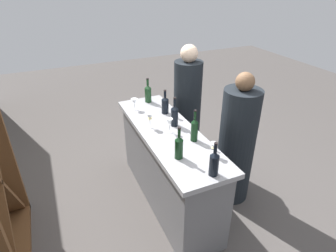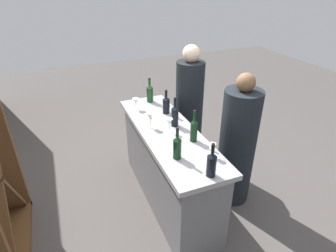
% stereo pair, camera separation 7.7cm
% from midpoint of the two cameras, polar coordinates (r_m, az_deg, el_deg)
% --- Properties ---
extents(ground_plane, '(12.00, 12.00, 0.00)m').
position_cam_midpoint_polar(ground_plane, '(3.50, -0.65, -14.32)').
color(ground_plane, '#4C4744').
extents(bar_counter, '(1.83, 0.57, 0.94)m').
position_cam_midpoint_polar(bar_counter, '(3.19, -0.70, -8.11)').
color(bar_counter, slate).
rests_on(bar_counter, ground).
extents(wine_bottle_leftmost_near_black, '(0.08, 0.08, 0.30)m').
position_cam_midpoint_polar(wine_bottle_leftmost_near_black, '(2.29, 8.33, -7.36)').
color(wine_bottle_leftmost_near_black, black).
rests_on(wine_bottle_leftmost_near_black, bar_counter).
extents(wine_bottle_second_left_dark_green, '(0.07, 0.07, 0.31)m').
position_cam_midpoint_polar(wine_bottle_second_left_dark_green, '(2.46, 1.31, -4.19)').
color(wine_bottle_second_left_dark_green, black).
rests_on(wine_bottle_second_left_dark_green, bar_counter).
extents(wine_bottle_center_dark_green, '(0.07, 0.07, 0.33)m').
position_cam_midpoint_polar(wine_bottle_center_dark_green, '(2.71, 4.54, -0.65)').
color(wine_bottle_center_dark_green, black).
rests_on(wine_bottle_center_dark_green, bar_counter).
extents(wine_bottle_second_right_near_black, '(0.08, 0.08, 0.32)m').
position_cam_midpoint_polar(wine_bottle_second_right_near_black, '(2.97, 0.57, 2.21)').
color(wine_bottle_second_right_near_black, black).
rests_on(wine_bottle_second_right_near_black, bar_counter).
extents(wine_bottle_rightmost_near_black, '(0.08, 0.08, 0.29)m').
position_cam_midpoint_polar(wine_bottle_rightmost_near_black, '(3.25, -1.27, 4.35)').
color(wine_bottle_rightmost_near_black, black).
rests_on(wine_bottle_rightmost_near_black, bar_counter).
extents(wine_bottle_far_right_olive_green, '(0.08, 0.08, 0.31)m').
position_cam_midpoint_polar(wine_bottle_far_right_olive_green, '(3.56, -4.68, 6.63)').
color(wine_bottle_far_right_olive_green, '#193D1E').
rests_on(wine_bottle_far_right_olive_green, bar_counter).
extents(wine_glass_near_left, '(0.06, 0.06, 0.14)m').
position_cam_midpoint_polar(wine_glass_near_left, '(2.52, 8.34, -4.22)').
color(wine_glass_near_left, white).
rests_on(wine_glass_near_left, bar_counter).
extents(wine_glass_near_center, '(0.07, 0.07, 0.15)m').
position_cam_midpoint_polar(wine_glass_near_center, '(2.85, -0.47, 0.69)').
color(wine_glass_near_center, white).
rests_on(wine_glass_near_center, bar_counter).
extents(wine_glass_near_right, '(0.07, 0.07, 0.16)m').
position_cam_midpoint_polar(wine_glass_near_right, '(2.95, -4.42, 1.64)').
color(wine_glass_near_right, white).
rests_on(wine_glass_near_right, bar_counter).
extents(wine_glass_far_left, '(0.08, 0.08, 0.13)m').
position_cam_midpoint_polar(wine_glass_far_left, '(3.38, -7.45, 4.87)').
color(wine_glass_far_left, white).
rests_on(wine_glass_far_left, bar_counter).
extents(person_left_guest, '(0.52, 0.52, 1.53)m').
position_cam_midpoint_polar(person_left_guest, '(3.21, 12.95, -3.79)').
color(person_left_guest, black).
rests_on(person_left_guest, ground).
extents(person_center_guest, '(0.46, 0.46, 1.62)m').
position_cam_midpoint_polar(person_center_guest, '(3.80, 3.29, 3.18)').
color(person_center_guest, black).
rests_on(person_center_guest, ground).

